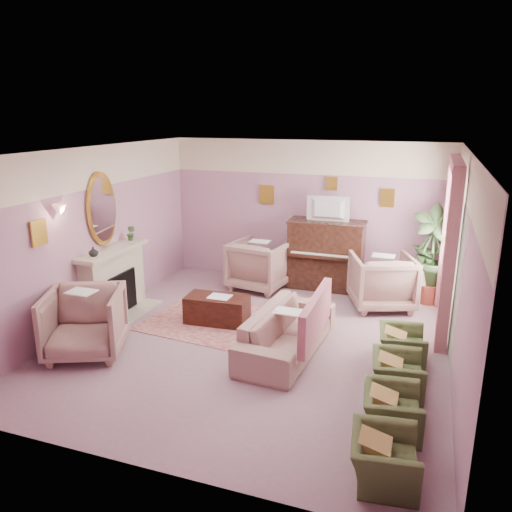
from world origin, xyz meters
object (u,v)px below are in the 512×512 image
(olive_chair_a, at_px, (385,452))
(side_table, at_px, (420,281))
(sofa, at_px, (288,323))
(piano, at_px, (326,256))
(floral_armchair_right, at_px, (382,278))
(olive_chair_d, at_px, (402,340))
(coffee_table, at_px, (217,310))
(floral_armchair_left, at_px, (260,262))
(olive_chair_b, at_px, (392,404))
(floral_armchair_front, at_px, (84,319))
(olive_chair_c, at_px, (398,368))
(television, at_px, (327,207))

(olive_chair_a, relative_size, side_table, 1.01)
(sofa, bearing_deg, side_table, 58.53)
(piano, xyz_separation_m, floral_armchair_right, (1.13, -0.68, -0.12))
(olive_chair_d, bearing_deg, coffee_table, 172.82)
(sofa, xyz_separation_m, olive_chair_d, (1.56, 0.23, -0.12))
(floral_armchair_left, distance_m, olive_chair_a, 5.42)
(olive_chair_b, bearing_deg, floral_armchair_left, 126.26)
(coffee_table, xyz_separation_m, side_table, (3.07, 2.21, 0.12))
(floral_armchair_front, distance_m, side_table, 5.82)
(olive_chair_b, xyz_separation_m, olive_chair_c, (0.00, 0.82, 0.00))
(olive_chair_b, height_order, olive_chair_c, same)
(piano, distance_m, television, 0.95)
(television, distance_m, floral_armchair_left, 1.65)
(olive_chair_a, distance_m, olive_chair_b, 0.82)
(floral_armchair_left, bearing_deg, side_table, 7.73)
(floral_armchair_left, height_order, olive_chair_c, floral_armchair_left)
(floral_armchair_front, bearing_deg, olive_chair_d, 16.61)
(olive_chair_a, distance_m, side_table, 5.04)
(olive_chair_b, bearing_deg, coffee_table, 145.40)
(floral_armchair_left, xyz_separation_m, floral_armchair_right, (2.33, -0.23, 0.00))
(olive_chair_b, bearing_deg, olive_chair_c, 90.00)
(coffee_table, bearing_deg, floral_armchair_front, -128.76)
(floral_armchair_left, bearing_deg, piano, 20.46)
(side_table, bearing_deg, olive_chair_d, -93.56)
(side_table, bearing_deg, television, -179.80)
(olive_chair_a, distance_m, olive_chair_c, 1.64)
(floral_armchair_front, height_order, olive_chair_a, floral_armchair_front)
(coffee_table, height_order, olive_chair_d, olive_chair_d)
(floral_armchair_left, bearing_deg, olive_chair_a, -58.88)
(floral_armchair_right, xyz_separation_m, olive_chair_b, (0.47, -3.59, -0.22))
(olive_chair_b, relative_size, side_table, 1.01)
(coffee_table, relative_size, olive_chair_d, 1.41)
(olive_chair_a, xyz_separation_m, side_table, (0.16, 5.04, 0.04))
(piano, distance_m, olive_chair_c, 3.81)
(piano, distance_m, olive_chair_b, 4.57)
(olive_chair_a, xyz_separation_m, olive_chair_d, (0.00, 2.46, 0.00))
(olive_chair_d, bearing_deg, olive_chair_c, -90.00)
(floral_armchair_front, bearing_deg, television, 55.76)
(olive_chair_c, height_order, olive_chair_d, same)
(olive_chair_c, bearing_deg, television, 115.31)
(floral_armchair_front, height_order, side_table, floral_armchair_front)
(television, relative_size, olive_chair_d, 1.13)
(floral_armchair_right, bearing_deg, sofa, -116.53)
(television, bearing_deg, olive_chair_a, -72.32)
(coffee_table, bearing_deg, floral_armchair_left, 86.57)
(floral_armchair_right, bearing_deg, floral_armchair_left, 174.32)
(olive_chair_d, bearing_deg, floral_armchair_front, -163.39)
(sofa, xyz_separation_m, floral_armchair_left, (-1.24, 2.41, 0.10))
(television, height_order, floral_armchair_left, television)
(television, distance_m, coffee_table, 2.91)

